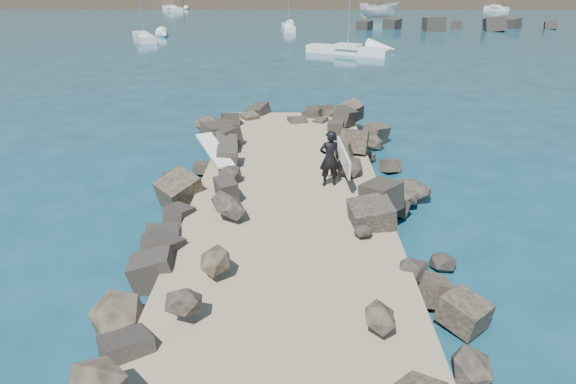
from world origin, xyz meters
name	(u,v)px	position (x,y,z in m)	size (l,w,h in m)	color
ground	(288,224)	(0.00, 0.00, 0.00)	(800.00, 800.00, 0.00)	#0F384C
jetty	(287,247)	(0.00, -2.00, 0.30)	(6.00, 26.00, 0.60)	#8C7759
riprap_left	(184,231)	(-2.90, -1.50, 0.50)	(2.60, 22.00, 1.00)	black
riprap_right	(392,233)	(2.90, -1.50, 0.50)	(2.60, 22.00, 1.00)	black
breakwater_secondary	(568,25)	(35.00, 55.00, 0.60)	(52.00, 4.00, 1.20)	black
surfboard_resting	(215,153)	(-2.74, 3.57, 1.04)	(0.63, 2.50, 0.08)	white
boat_imported	(378,10)	(13.30, 71.98, 1.20)	(2.33, 6.21, 2.40)	silver
surfer_with_board	(331,158)	(1.38, 1.67, 1.54)	(0.96, 2.32, 1.87)	black
sailboat_c	(348,50)	(4.97, 34.16, 0.35)	(7.64, 5.26, 9.31)	silver
sailboat_a	(144,37)	(-16.35, 43.60, 0.35)	(4.23, 6.92, 8.35)	silver
sailboat_b	(288,28)	(-0.73, 53.65, 0.35)	(1.90, 6.39, 7.67)	silver
sailboat_f	(494,8)	(37.62, 88.70, 0.35)	(4.19, 5.52, 7.08)	silver
sailboat_e	(172,9)	(-22.74, 86.43, 0.35)	(5.30, 7.80, 9.47)	silver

